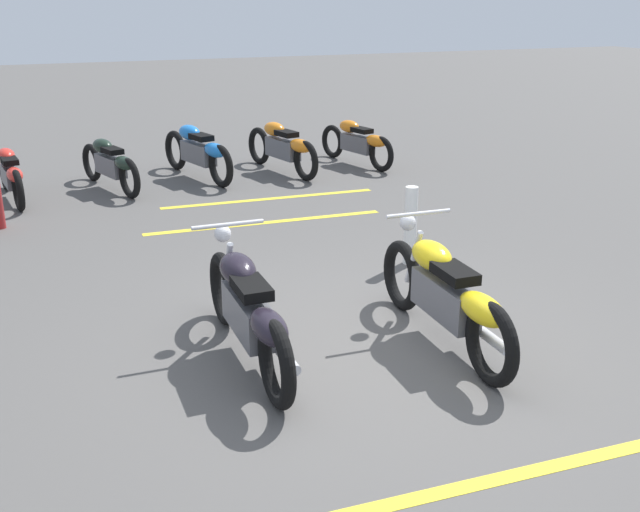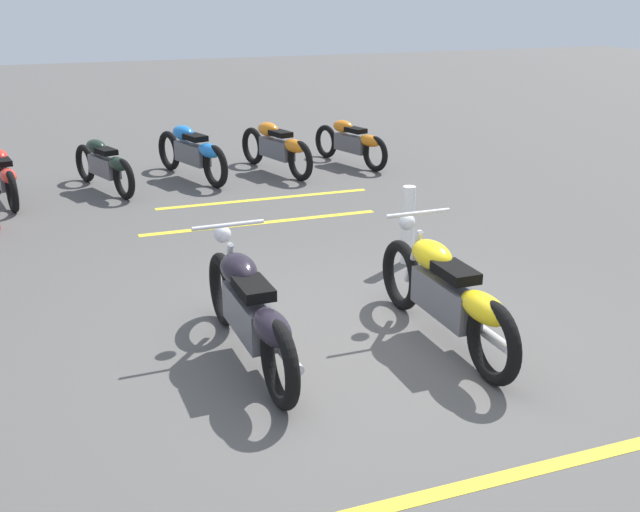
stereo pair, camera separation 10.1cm
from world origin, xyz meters
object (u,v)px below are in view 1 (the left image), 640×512
Objects in this scene: motorcycle_bright_foreground at (446,295)px; motorcycle_row_right at (111,164)px; motorcycle_row_far_left at (358,142)px; bollard_post at (410,226)px; motorcycle_row_far_right at (11,174)px; motorcycle_row_left at (283,147)px; motorcycle_row_center at (199,151)px; motorcycle_dark_foreground at (249,310)px.

motorcycle_bright_foreground reaches higher than motorcycle_row_right.
bollard_post is at bearing 148.55° from motorcycle_row_far_left.
motorcycle_row_far_left is at bearing -93.95° from motorcycle_row_far_right.
motorcycle_bright_foreground is 6.75m from motorcycle_row_left.
motorcycle_row_far_right is at bearing 29.55° from motorcycle_bright_foreground.
motorcycle_row_center is 2.86m from motorcycle_row_far_right.
motorcycle_row_left is at bearing 80.18° from motorcycle_row_far_left.
motorcycle_dark_foreground is 1.14× the size of motorcycle_row_far_left.
motorcycle_row_far_right is (-0.12, 1.42, -0.01)m from motorcycle_row_right.
motorcycle_row_far_left is 1.42m from motorcycle_row_left.
motorcycle_row_far_left is 0.90× the size of motorcycle_row_center.
bollard_post is (-4.76, 0.16, -0.00)m from motorcycle_row_left.
motorcycle_bright_foreground is 2.54× the size of bollard_post.
motorcycle_bright_foreground is 2.05m from bollard_post.
bollard_post is at bearing 179.52° from motorcycle_row_center.
bollard_post reaches higher than motorcycle_row_far_right.
motorcycle_row_right is 1.00× the size of motorcycle_row_far_right.
motorcycle_dark_foreground is 7.58m from motorcycle_row_far_left.
motorcycle_bright_foreground is at bearing 179.93° from motorcycle_row_right.
motorcycle_row_far_left is (6.49, -3.92, -0.05)m from motorcycle_dark_foreground.
motorcycle_row_left is at bearing -108.67° from motorcycle_row_center.
motorcycle_bright_foreground is at bearing 160.30° from motorcycle_row_left.
motorcycle_bright_foreground and motorcycle_dark_foreground have the same top height.
motorcycle_row_left is 1.10× the size of motorcycle_row_right.
motorcycle_row_right is at bearing 3.53° from motorcycle_dark_foreground.
motorcycle_row_center is 1.13× the size of motorcycle_row_far_right.
motorcycle_row_far_left is 1.01× the size of motorcycle_row_right.
motorcycle_row_far_right is at bearing 80.05° from motorcycle_row_far_left.
bollard_post is at bearing -166.82° from motorcycle_row_right.
motorcycle_dark_foreground is 6.87m from motorcycle_row_left.
bollard_post reaches higher than motorcycle_row_center.
motorcycle_row_left is 1.41m from motorcycle_row_center.
motorcycle_row_left reaches higher than motorcycle_row_far_right.
motorcycle_row_far_right is at bearing 78.13° from motorcycle_row_right.
motorcycle_row_far_left is at bearing -103.68° from motorcycle_row_right.
bollard_post is at bearing -54.53° from motorcycle_dark_foreground.
motorcycle_bright_foreground is 1.02× the size of motorcycle_row_center.
motorcycle_dark_foreground is 2.54× the size of bollard_post.
motorcycle_dark_foreground is at bearing 81.46° from motorcycle_bright_foreground.
motorcycle_row_left is at bearing -20.79° from motorcycle_dark_foreground.
motorcycle_row_center is 2.48× the size of bollard_post.
motorcycle_row_far_left is at bearing -104.96° from motorcycle_row_center.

